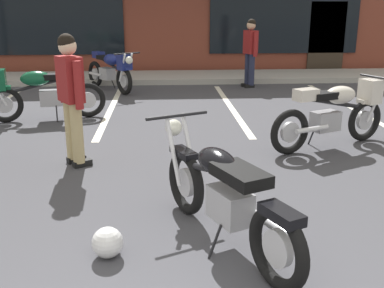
{
  "coord_description": "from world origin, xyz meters",
  "views": [
    {
      "loc": [
        -0.18,
        -1.65,
        2.0
      ],
      "look_at": [
        0.13,
        3.07,
        0.55
      ],
      "focal_mm": 42.55,
      "sensor_mm": 36.0,
      "label": 1
    }
  ],
  "objects_px": {
    "motorcycle_black_cruiser": "(39,91)",
    "motorcycle_silver_naked": "(336,111)",
    "person_in_shorts_foreground": "(250,49)",
    "person_in_black_shirt": "(71,93)",
    "motorcycle_foreground_classic": "(224,194)",
    "motorcycle_red_sportbike": "(111,69)",
    "helmet_on_pavement": "(108,242)"
  },
  "relations": [
    {
      "from": "person_in_shorts_foreground",
      "to": "motorcycle_silver_naked",
      "type": "bearing_deg",
      "value": -86.58
    },
    {
      "from": "motorcycle_black_cruiser",
      "to": "motorcycle_silver_naked",
      "type": "height_order",
      "value": "same"
    },
    {
      "from": "motorcycle_foreground_classic",
      "to": "motorcycle_silver_naked",
      "type": "relative_size",
      "value": 1.0
    },
    {
      "from": "person_in_shorts_foreground",
      "to": "motorcycle_foreground_classic",
      "type": "bearing_deg",
      "value": -102.31
    },
    {
      "from": "motorcycle_black_cruiser",
      "to": "helmet_on_pavement",
      "type": "bearing_deg",
      "value": -70.4
    },
    {
      "from": "motorcycle_foreground_classic",
      "to": "helmet_on_pavement",
      "type": "distance_m",
      "value": 1.05
    },
    {
      "from": "motorcycle_silver_naked",
      "to": "motorcycle_foreground_classic",
      "type": "bearing_deg",
      "value": -126.3
    },
    {
      "from": "motorcycle_silver_naked",
      "to": "person_in_black_shirt",
      "type": "distance_m",
      "value": 3.72
    },
    {
      "from": "person_in_shorts_foreground",
      "to": "helmet_on_pavement",
      "type": "relative_size",
      "value": 6.44
    },
    {
      "from": "motorcycle_red_sportbike",
      "to": "helmet_on_pavement",
      "type": "xyz_separation_m",
      "value": [
        0.74,
        -7.64,
        -0.4
      ]
    },
    {
      "from": "person_in_black_shirt",
      "to": "helmet_on_pavement",
      "type": "xyz_separation_m",
      "value": [
        0.66,
        -2.31,
        -0.82
      ]
    },
    {
      "from": "motorcycle_silver_naked",
      "to": "person_in_shorts_foreground",
      "type": "xyz_separation_m",
      "value": [
        -0.3,
        5.08,
        0.42
      ]
    },
    {
      "from": "person_in_black_shirt",
      "to": "person_in_shorts_foreground",
      "type": "height_order",
      "value": "same"
    },
    {
      "from": "helmet_on_pavement",
      "to": "motorcycle_silver_naked",
      "type": "bearing_deg",
      "value": 44.17
    },
    {
      "from": "person_in_black_shirt",
      "to": "helmet_on_pavement",
      "type": "height_order",
      "value": "person_in_black_shirt"
    },
    {
      "from": "helmet_on_pavement",
      "to": "person_in_black_shirt",
      "type": "bearing_deg",
      "value": 105.94
    },
    {
      "from": "motorcycle_black_cruiser",
      "to": "motorcycle_silver_naked",
      "type": "relative_size",
      "value": 1.05
    },
    {
      "from": "motorcycle_red_sportbike",
      "to": "motorcycle_black_cruiser",
      "type": "relative_size",
      "value": 0.88
    },
    {
      "from": "motorcycle_foreground_classic",
      "to": "motorcycle_black_cruiser",
      "type": "relative_size",
      "value": 0.95
    },
    {
      "from": "motorcycle_black_cruiser",
      "to": "person_in_black_shirt",
      "type": "relative_size",
      "value": 1.24
    },
    {
      "from": "person_in_black_shirt",
      "to": "person_in_shorts_foreground",
      "type": "bearing_deg",
      "value": 59.48
    },
    {
      "from": "motorcycle_foreground_classic",
      "to": "person_in_shorts_foreground",
      "type": "height_order",
      "value": "person_in_shorts_foreground"
    },
    {
      "from": "motorcycle_red_sportbike",
      "to": "motorcycle_silver_naked",
      "type": "distance_m",
      "value": 6.03
    },
    {
      "from": "motorcycle_foreground_classic",
      "to": "motorcycle_black_cruiser",
      "type": "height_order",
      "value": "same"
    },
    {
      "from": "motorcycle_red_sportbike",
      "to": "person_in_shorts_foreground",
      "type": "relative_size",
      "value": 1.09
    },
    {
      "from": "motorcycle_red_sportbike",
      "to": "motorcycle_silver_naked",
      "type": "height_order",
      "value": "same"
    },
    {
      "from": "person_in_shorts_foreground",
      "to": "helmet_on_pavement",
      "type": "height_order",
      "value": "person_in_shorts_foreground"
    },
    {
      "from": "motorcycle_foreground_classic",
      "to": "helmet_on_pavement",
      "type": "relative_size",
      "value": 7.6
    },
    {
      "from": "helmet_on_pavement",
      "to": "motorcycle_black_cruiser",
      "type": "bearing_deg",
      "value": 109.6
    },
    {
      "from": "motorcycle_red_sportbike",
      "to": "person_in_shorts_foreground",
      "type": "distance_m",
      "value": 3.47
    },
    {
      "from": "motorcycle_foreground_classic",
      "to": "person_in_black_shirt",
      "type": "relative_size",
      "value": 1.18
    },
    {
      "from": "motorcycle_foreground_classic",
      "to": "person_in_shorts_foreground",
      "type": "relative_size",
      "value": 1.18
    }
  ]
}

